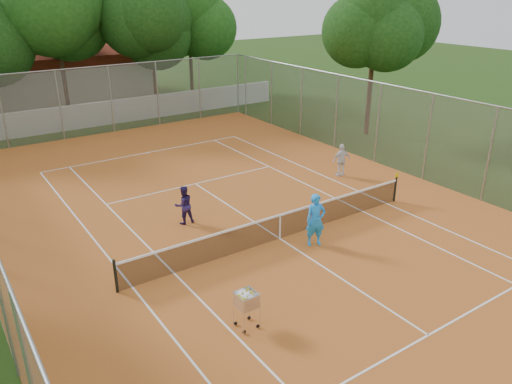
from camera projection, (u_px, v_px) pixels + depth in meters
ground at (280, 239)px, 17.72m from camera, size 120.00×120.00×0.00m
court_pad at (280, 239)px, 17.71m from camera, size 18.00×34.00×0.02m
court_lines at (280, 239)px, 17.71m from camera, size 10.98×23.78×0.01m
tennis_net at (280, 226)px, 17.52m from camera, size 11.88×0.10×0.98m
perimeter_fence at (281, 187)px, 16.95m from camera, size 18.00×34.00×4.00m
boundary_wall at (103, 113)px, 31.94m from camera, size 26.00×0.30×1.50m
clubhouse at (32, 72)px, 37.99m from camera, size 16.40×9.00×4.40m
tropical_trees at (80, 40)px, 32.60m from camera, size 29.00×19.00×10.00m
player_near at (316, 220)px, 16.98m from camera, size 0.80×0.67×1.86m
player_far_left at (184, 205)px, 18.59m from camera, size 0.76×0.62×1.49m
player_far_right at (341, 160)px, 23.25m from camera, size 0.97×0.54×1.56m
ball_hopper at (247, 309)px, 12.93m from camera, size 0.62×0.62×1.14m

